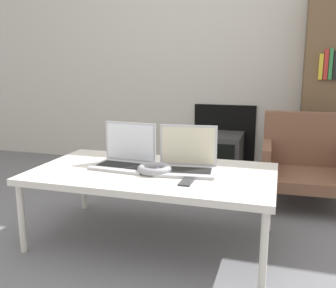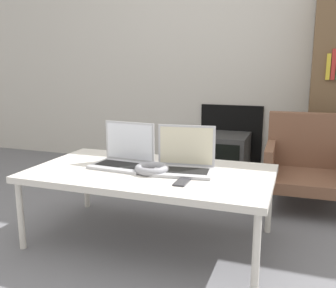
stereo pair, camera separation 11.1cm
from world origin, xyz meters
The scene contains 9 objects.
ground_plane centered at (0.00, 0.00, 0.00)m, with size 14.00×14.00×0.00m, color slate.
wall_back centered at (0.00, 2.17, 1.29)m, with size 7.00×0.08×2.60m.
table centered at (0.00, 0.40, 0.40)m, with size 1.36×0.76×0.43m.
laptop_left centered at (-0.19, 0.45, 0.48)m, with size 0.35×0.25×0.25m.
laptop_right centered at (0.19, 0.45, 0.48)m, with size 0.36×0.27×0.25m.
headphones centered at (0.02, 0.36, 0.45)m, with size 0.19×0.19×0.04m.
phone centered at (0.24, 0.23, 0.43)m, with size 0.06×0.13×0.01m.
tv centered at (0.15, 1.88, 0.19)m, with size 0.40×0.49×0.39m.
armchair centered at (0.88, 1.35, 0.33)m, with size 0.64×0.60×0.66m.
Camera 2 is at (0.78, -1.50, 1.01)m, focal length 40.00 mm.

